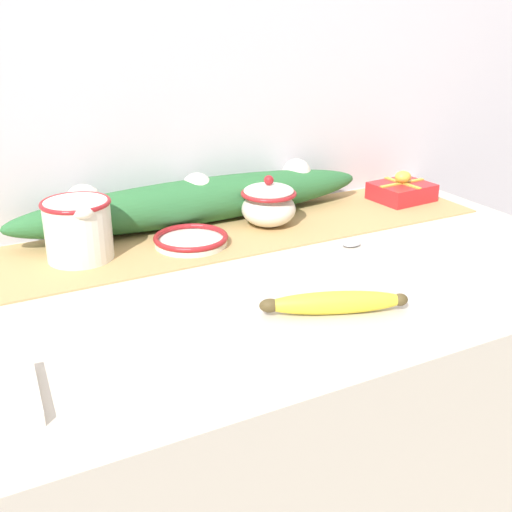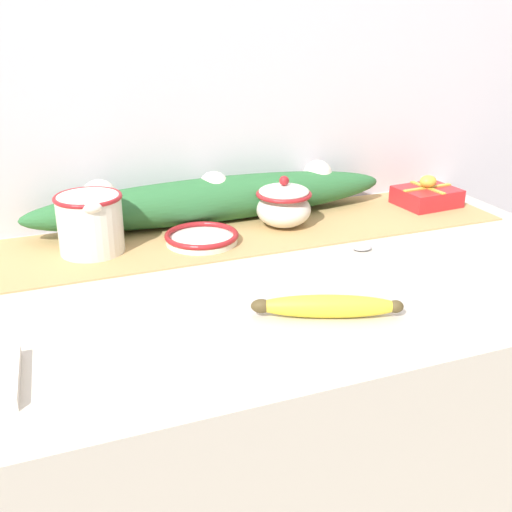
% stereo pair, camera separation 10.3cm
% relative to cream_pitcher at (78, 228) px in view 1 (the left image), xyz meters
% --- Properties ---
extents(countertop, '(1.24, 0.70, 0.93)m').
position_rel_cream_pitcher_xyz_m(countertop, '(0.26, -0.21, -0.53)').
color(countertop, beige).
rests_on(countertop, ground_plane).
extents(back_wall, '(2.04, 0.04, 2.40)m').
position_rel_cream_pitcher_xyz_m(back_wall, '(0.26, 0.16, 0.21)').
color(back_wall, silver).
rests_on(back_wall, ground_plane).
extents(table_runner, '(1.14, 0.26, 0.00)m').
position_rel_cream_pitcher_xyz_m(table_runner, '(0.26, -0.00, -0.06)').
color(table_runner, tan).
rests_on(table_runner, countertop).
extents(cream_pitcher, '(0.12, 0.14, 0.11)m').
position_rel_cream_pitcher_xyz_m(cream_pitcher, '(0.00, 0.00, 0.00)').
color(cream_pitcher, white).
rests_on(cream_pitcher, countertop).
extents(sugar_bowl, '(0.11, 0.11, 0.11)m').
position_rel_cream_pitcher_xyz_m(sugar_bowl, '(0.38, -0.00, -0.01)').
color(sugar_bowl, white).
rests_on(sugar_bowl, countertop).
extents(small_dish, '(0.14, 0.14, 0.02)m').
position_rel_cream_pitcher_xyz_m(small_dish, '(0.20, -0.03, -0.05)').
color(small_dish, white).
rests_on(small_dish, countertop).
extents(banana, '(0.22, 0.11, 0.03)m').
position_rel_cream_pitcher_xyz_m(banana, '(0.28, -0.39, -0.04)').
color(banana, yellow).
rests_on(banana, countertop).
extents(spoon, '(0.15, 0.04, 0.01)m').
position_rel_cream_pitcher_xyz_m(spoon, '(0.46, -0.17, -0.06)').
color(spoon, '#B7B7BC').
rests_on(spoon, countertop).
extents(gift_box, '(0.13, 0.12, 0.07)m').
position_rel_cream_pitcher_xyz_m(gift_box, '(0.74, 0.01, -0.04)').
color(gift_box, red).
rests_on(gift_box, countertop).
extents(poinsettia_garland, '(0.77, 0.10, 0.11)m').
position_rel_cream_pitcher_xyz_m(poinsettia_garland, '(0.26, 0.08, -0.01)').
color(poinsettia_garland, '#2D6B38').
rests_on(poinsettia_garland, countertop).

